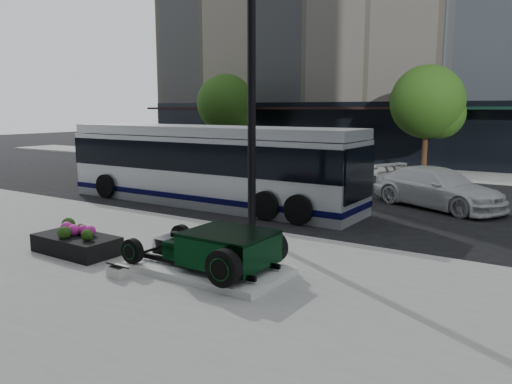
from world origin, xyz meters
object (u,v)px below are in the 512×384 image
Objects in this scene: white_sedan at (438,188)px; lamppost at (252,112)px; hot_rod at (221,248)px; flower_planter at (76,243)px; transit_bus at (208,165)px.

lamppost is at bearing -179.58° from white_sedan.
white_sedan is at bearing 66.62° from lamppost.
lamppost is at bearing 112.50° from hot_rod.
lamppost is 3.36× the size of flower_planter.
lamppost reaches higher than white_sedan.
transit_bus is at bearing 130.06° from hot_rod.
hot_rod is 0.64× the size of white_sedan.
transit_bus is at bearing 103.33° from flower_planter.
transit_bus is (-1.73, 7.29, 1.11)m from flower_planter.
hot_rod is 10.74m from white_sedan.
lamppost reaches higher than hot_rod.
white_sedan is (3.20, 7.41, -2.75)m from lamppost.
hot_rod is 3.95m from flower_planter.
lamppost is 8.53m from white_sedan.
flower_planter is 7.57m from transit_bus.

